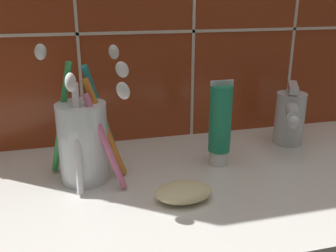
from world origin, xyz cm
name	(u,v)px	position (x,y,z in cm)	size (l,w,h in cm)	color
sink_counter	(215,183)	(0.00, 0.00, 1.00)	(77.65, 35.96, 2.00)	silver
toothbrush_cup	(84,138)	(-17.86, 4.07, 8.16)	(12.70, 13.54, 18.84)	silver
toothpaste_tube	(220,124)	(2.03, 4.07, 8.48)	(3.49, 3.32, 13.13)	white
sink_faucet	(290,116)	(16.69, 8.53, 7.10)	(7.11, 10.59, 10.62)	silver
soap_bar	(184,192)	(-6.30, -5.03, 3.12)	(7.34, 5.05, 2.24)	beige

